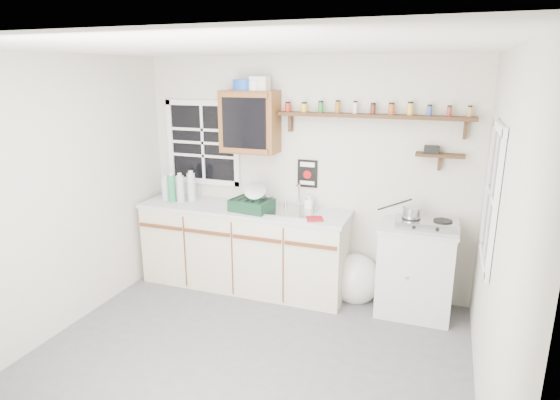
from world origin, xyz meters
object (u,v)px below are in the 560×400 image
(main_cabinet, at_px, (244,247))
(upper_cabinet, at_px, (250,122))
(spice_shelf, at_px, (371,115))
(right_cabinet, at_px, (415,269))
(hotplate, at_px, (427,223))
(dish_rack, at_px, (253,202))

(main_cabinet, bearing_deg, upper_cabinet, 76.32)
(upper_cabinet, height_order, spice_shelf, upper_cabinet)
(right_cabinet, distance_m, hotplate, 0.50)
(upper_cabinet, distance_m, hotplate, 2.07)
(spice_shelf, height_order, dish_rack, spice_shelf)
(dish_rack, relative_size, hotplate, 0.76)
(upper_cabinet, bearing_deg, hotplate, -4.24)
(main_cabinet, relative_size, upper_cabinet, 3.55)
(spice_shelf, xyz_separation_m, hotplate, (0.60, -0.21, -0.98))
(hotplate, bearing_deg, upper_cabinet, 172.10)
(main_cabinet, relative_size, spice_shelf, 1.21)
(upper_cabinet, bearing_deg, main_cabinet, -103.68)
(main_cabinet, xyz_separation_m, upper_cabinet, (0.03, 0.14, 1.36))
(right_cabinet, bearing_deg, spice_shelf, 160.76)
(right_cabinet, distance_m, spice_shelf, 1.58)
(spice_shelf, distance_m, hotplate, 1.17)
(upper_cabinet, relative_size, dish_rack, 1.43)
(dish_rack, bearing_deg, spice_shelf, 23.43)
(right_cabinet, xyz_separation_m, dish_rack, (-1.68, -0.11, 0.56))
(main_cabinet, bearing_deg, hotplate, 0.16)
(upper_cabinet, xyz_separation_m, dish_rack, (0.12, -0.23, -0.81))
(main_cabinet, distance_m, hotplate, 1.96)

